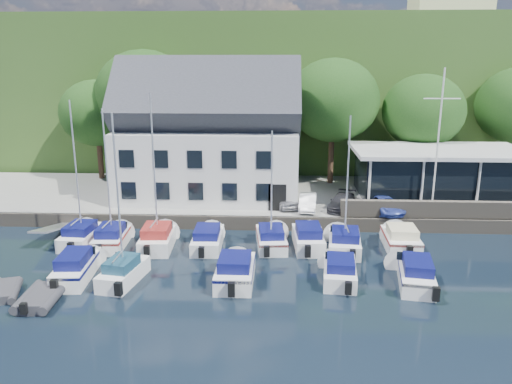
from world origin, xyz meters
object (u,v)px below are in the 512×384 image
(boat_r1_2, at_px, (154,176))
(dinghy_0, at_px, (4,289))
(car_dgrey, at_px, (342,202))
(boat_r1_4, at_px, (272,184))
(boat_r1_7, at_px, (401,237))
(boat_r1_0, at_px, (77,178))
(boat_r2_3, at_px, (340,268))
(club_pavilion, at_px, (437,175))
(car_blue, at_px, (385,204))
(boat_r1_1, at_px, (108,180))
(boat_r2_0, at_px, (76,264))
(car_white, at_px, (308,202))
(boat_r1_5, at_px, (308,236))
(boat_r1_3, at_px, (208,237))
(dinghy_1, at_px, (41,296))
(boat_r1_6, at_px, (347,183))
(boat_r2_2, at_px, (235,268))
(boat_r2_4, at_px, (416,271))
(flagpole, at_px, (438,144))
(boat_r2_1, at_px, (118,204))
(car_silver, at_px, (283,198))
(harbor_building, at_px, (209,143))

(boat_r1_2, relative_size, dinghy_0, 3.44)
(car_dgrey, xyz_separation_m, boat_r1_4, (-5.15, -5.28, 2.66))
(boat_r1_7, height_order, dinghy_0, boat_r1_7)
(boat_r1_0, xyz_separation_m, boat_r1_7, (20.82, 0.25, -3.72))
(boat_r2_3, bearing_deg, club_pavilion, 61.01)
(boat_r1_2, bearing_deg, car_blue, 15.12)
(car_dgrey, height_order, boat_r1_4, boat_r1_4)
(boat_r1_1, xyz_separation_m, boat_r2_0, (-0.39, -4.89, -3.63))
(car_white, bearing_deg, dinghy_0, -137.16)
(boat_r1_0, bearing_deg, boat_r1_5, 3.95)
(boat_r1_3, relative_size, dinghy_1, 1.87)
(boat_r1_4, bearing_deg, boat_r1_6, -12.10)
(boat_r2_3, bearing_deg, boat_r2_2, -169.73)
(boat_r1_7, xyz_separation_m, boat_r2_4, (-0.43, -5.33, 0.00))
(car_blue, distance_m, boat_r2_2, 14.27)
(club_pavilion, distance_m, boat_r1_0, 26.68)
(boat_r1_0, height_order, boat_r1_5, boat_r1_0)
(flagpole, distance_m, boat_r1_4, 12.36)
(boat_r2_0, height_order, boat_r2_2, boat_r2_2)
(car_dgrey, bearing_deg, boat_r1_6, -75.30)
(car_blue, bearing_deg, car_white, 161.29)
(boat_r1_3, relative_size, boat_r2_1, 0.68)
(flagpole, relative_size, dinghy_0, 3.72)
(car_white, distance_m, boat_r2_3, 10.16)
(boat_r1_5, relative_size, boat_r2_1, 0.65)
(car_silver, height_order, boat_r1_6, boat_r1_6)
(boat_r1_0, height_order, boat_r2_3, boat_r1_0)
(car_silver, distance_m, boat_r1_0, 14.84)
(boat_r1_4, xyz_separation_m, boat_r2_4, (7.93, -5.18, -3.47))
(boat_r1_7, relative_size, dinghy_0, 1.95)
(harbor_building, bearing_deg, car_blue, -16.62)
(boat_r1_3, bearing_deg, flagpole, 14.76)
(car_blue, distance_m, flagpole, 5.61)
(club_pavilion, height_order, boat_r1_7, club_pavilion)
(club_pavilion, bearing_deg, boat_r2_2, -137.31)
(boat_r1_0, xyz_separation_m, boat_r2_3, (16.33, -4.82, -3.78))
(boat_r1_4, height_order, boat_r2_4, boat_r1_4)
(boat_r1_0, bearing_deg, boat_r1_1, -4.24)
(boat_r2_3, bearing_deg, boat_r1_4, 133.63)
(car_dgrey, distance_m, boat_r1_7, 6.11)
(boat_r1_7, xyz_separation_m, boat_r2_2, (-10.23, -5.56, 0.04))
(flagpole, bearing_deg, car_silver, 171.33)
(car_dgrey, height_order, boat_r1_0, boat_r1_0)
(harbor_building, relative_size, boat_r1_7, 2.67)
(car_blue, distance_m, boat_r2_1, 19.42)
(harbor_building, xyz_separation_m, car_dgrey, (10.29, -3.39, -3.80))
(boat_r2_0, bearing_deg, boat_r1_7, 11.28)
(boat_r2_0, distance_m, boat_r2_1, 4.62)
(boat_r1_1, height_order, boat_r2_2, boat_r1_1)
(boat_r1_0, height_order, boat_r2_2, boat_r1_0)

